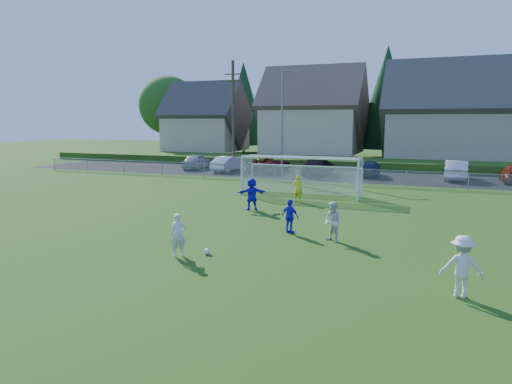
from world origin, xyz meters
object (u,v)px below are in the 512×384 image
at_px(car_d, 318,166).
at_px(player_white_a, 178,235).
at_px(soccer_goal, 302,170).
at_px(car_f, 456,170).
at_px(player_white_c, 462,266).
at_px(player_white_b, 333,222).
at_px(player_blue_b, 252,194).
at_px(soccer_ball, 207,251).
at_px(goalkeeper, 298,189).
at_px(car_e, 370,168).
at_px(player_blue_a, 290,216).
at_px(car_a, 197,161).
at_px(car_b, 228,164).
at_px(car_c, 270,164).

bearing_deg(car_d, player_white_a, 90.90).
bearing_deg(soccer_goal, car_f, 50.91).
height_order(player_white_c, car_f, player_white_c).
distance_m(player_white_b, player_blue_b, 7.16).
bearing_deg(soccer_ball, soccer_goal, 91.23).
bearing_deg(goalkeeper, car_e, -93.25).
distance_m(player_blue_a, car_d, 21.01).
bearing_deg(player_white_c, soccer_ball, -10.94).
bearing_deg(soccer_ball, player_white_a, -146.42).
bearing_deg(player_white_c, soccer_goal, -63.63).
bearing_deg(soccer_goal, car_a, 139.52).
distance_m(player_white_c, soccer_goal, 16.99).
bearing_deg(player_blue_b, goalkeeper, -149.24).
relative_size(car_f, soccer_goal, 0.63).
bearing_deg(soccer_goal, player_blue_b, -102.25).
relative_size(player_white_c, car_a, 0.40).
height_order(car_a, car_b, car_a).
xyz_separation_m(soccer_ball, car_c, (-6.45, 25.22, 0.60)).
height_order(player_white_a, car_a, player_white_a).
relative_size(player_blue_a, car_a, 0.34).
xyz_separation_m(soccer_ball, player_white_c, (8.15, -1.07, 0.74)).
xyz_separation_m(player_blue_a, car_a, (-15.88, 21.36, 0.01)).
distance_m(player_blue_b, car_a, 21.33).
bearing_deg(player_white_a, player_white_c, -44.07).
height_order(goalkeeper, car_b, goalkeeper).
distance_m(soccer_ball, car_e, 25.27).
bearing_deg(player_blue_a, car_c, -48.43).
bearing_deg(player_white_c, car_d, -72.26).
bearing_deg(player_blue_a, player_white_c, 161.27).
bearing_deg(car_c, player_white_b, 120.95).
height_order(soccer_ball, player_blue_b, player_blue_b).
relative_size(soccer_ball, player_white_b, 0.14).
bearing_deg(car_b, soccer_goal, 137.77).
height_order(soccer_ball, car_f, car_f).
bearing_deg(player_white_a, car_c, 61.54).
bearing_deg(car_a, player_white_c, 123.77).
height_order(player_white_a, car_d, car_d).
height_order(player_white_a, soccer_goal, soccer_goal).
relative_size(player_blue_b, soccer_goal, 0.23).
xyz_separation_m(player_white_b, player_blue_b, (-5.30, 4.82, 0.07)).
bearing_deg(car_c, player_blue_a, 117.25).
bearing_deg(goalkeeper, player_white_b, 121.25).
bearing_deg(player_white_a, car_d, 51.55).
height_order(player_blue_a, car_f, car_f).
bearing_deg(car_e, car_f, 177.04).
bearing_deg(goalkeeper, car_c, -58.08).
bearing_deg(car_a, soccer_ball, 112.73).
bearing_deg(car_e, player_white_b, 88.56).
height_order(player_white_b, goalkeeper, player_white_b).
bearing_deg(car_b, player_white_b, 128.79).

